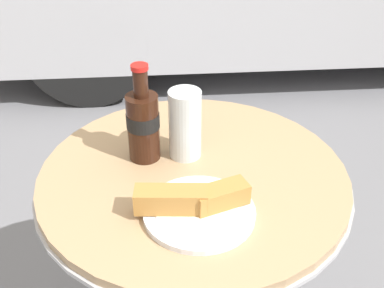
{
  "coord_description": "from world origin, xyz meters",
  "views": [
    {
      "loc": [
        -0.07,
        -0.83,
        1.36
      ],
      "look_at": [
        0.0,
        0.03,
        0.79
      ],
      "focal_mm": 45.0,
      "sensor_mm": 36.0,
      "label": 1
    }
  ],
  "objects_px": {
    "cola_bottle_left": "(143,123)",
    "lunch_plate_near": "(195,206)",
    "bistro_table": "(193,239)",
    "drinking_glass": "(185,127)"
  },
  "relations": [
    {
      "from": "cola_bottle_left",
      "to": "lunch_plate_near",
      "type": "xyz_separation_m",
      "value": [
        0.09,
        -0.2,
        -0.07
      ]
    },
    {
      "from": "bistro_table",
      "to": "cola_bottle_left",
      "type": "distance_m",
      "value": 0.31
    },
    {
      "from": "bistro_table",
      "to": "drinking_glass",
      "type": "xyz_separation_m",
      "value": [
        -0.01,
        0.07,
        0.27
      ]
    },
    {
      "from": "bistro_table",
      "to": "cola_bottle_left",
      "type": "height_order",
      "value": "cola_bottle_left"
    },
    {
      "from": "bistro_table",
      "to": "drinking_glass",
      "type": "distance_m",
      "value": 0.28
    },
    {
      "from": "lunch_plate_near",
      "to": "bistro_table",
      "type": "bearing_deg",
      "value": 86.49
    },
    {
      "from": "bistro_table",
      "to": "lunch_plate_near",
      "type": "bearing_deg",
      "value": -93.51
    },
    {
      "from": "cola_bottle_left",
      "to": "lunch_plate_near",
      "type": "relative_size",
      "value": 0.98
    },
    {
      "from": "drinking_glass",
      "to": "bistro_table",
      "type": "bearing_deg",
      "value": -79.76
    },
    {
      "from": "cola_bottle_left",
      "to": "lunch_plate_near",
      "type": "height_order",
      "value": "cola_bottle_left"
    }
  ]
}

